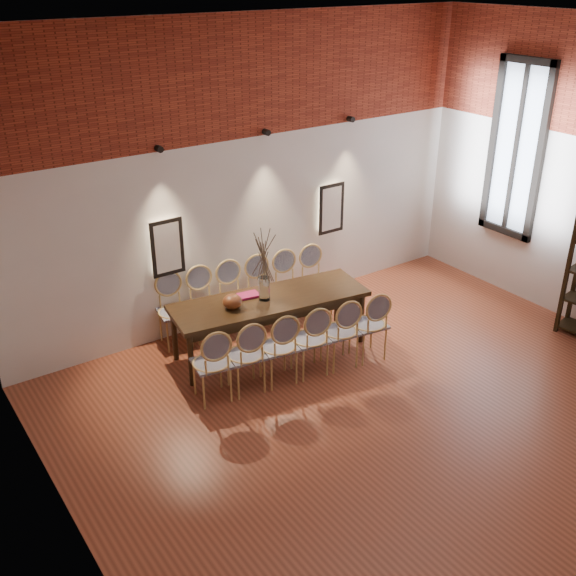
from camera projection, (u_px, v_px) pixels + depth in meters
floor at (430, 437)px, 7.13m from camera, size 7.00×7.00×0.02m
ceiling at (476, 33)px, 5.37m from camera, size 7.00×7.00×0.02m
wall_back at (249, 174)px, 8.87m from camera, size 7.00×0.10×4.00m
wall_left at (73, 387)px, 4.43m from camera, size 0.10×7.00×4.00m
brick_band_back at (249, 77)px, 8.28m from camera, size 7.00×0.02×1.50m
brick_band_left at (55, 204)px, 3.92m from camera, size 0.02×7.00×1.50m
niche_left at (166, 247)px, 8.44m from camera, size 0.36×0.06×0.66m
niche_right at (330, 208)px, 9.77m from camera, size 0.36×0.06×0.66m
spot_fixture_left at (159, 149)px, 7.87m from camera, size 0.08×0.10×0.08m
spot_fixture_mid at (266, 132)px, 8.64m from camera, size 0.08×0.10×0.08m
spot_fixture_right at (351, 119)px, 9.36m from camera, size 0.08×0.10×0.08m
window_glass at (517, 150)px, 9.43m from camera, size 0.02×0.78×2.38m
window_frame at (516, 150)px, 9.42m from camera, size 0.08×0.90×2.50m
window_mullion at (516, 150)px, 9.42m from camera, size 0.06×0.06×2.40m
dining_table at (270, 324)px, 8.54m from camera, size 2.58×1.16×0.75m
chair_near_a at (211, 363)px, 7.54m from camera, size 0.50×0.50×0.94m
chair_near_b at (245, 355)px, 7.71m from camera, size 0.50×0.50×0.94m
chair_near_c at (278, 346)px, 7.87m from camera, size 0.50×0.50×0.94m
chair_near_d at (309, 339)px, 8.03m from camera, size 0.50×0.50×0.94m
chair_near_e at (340, 331)px, 8.19m from camera, size 0.50×0.50×0.94m
chair_near_f at (368, 324)px, 8.36m from camera, size 0.50×0.50×0.94m
chair_far_a at (175, 312)px, 8.64m from camera, size 0.50×0.50×0.94m
chair_far_b at (205, 306)px, 8.80m from camera, size 0.50×0.50×0.94m
chair_far_c at (235, 299)px, 8.97m from camera, size 0.50×0.50×0.94m
chair_far_d at (263, 293)px, 9.13m from camera, size 0.50×0.50×0.94m
chair_far_e at (290, 287)px, 9.29m from camera, size 0.50×0.50×0.94m
chair_far_f at (317, 282)px, 9.46m from camera, size 0.50×0.50×0.94m
vase at (264, 288)px, 8.28m from camera, size 0.14×0.14×0.30m
dried_branches at (264, 255)px, 8.09m from camera, size 0.50×0.50×0.70m
bowl at (232, 302)px, 8.09m from camera, size 0.24×0.24×0.18m
book at (248, 295)px, 8.42m from camera, size 0.28×0.22×0.03m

